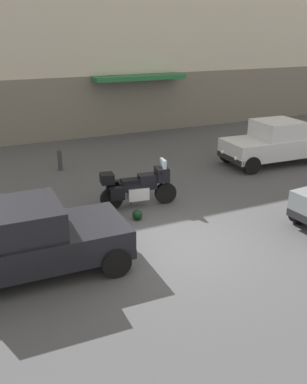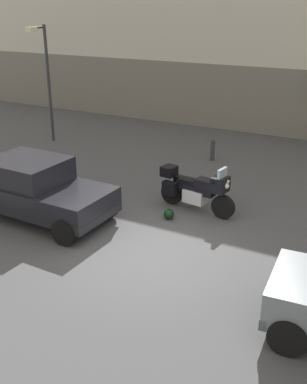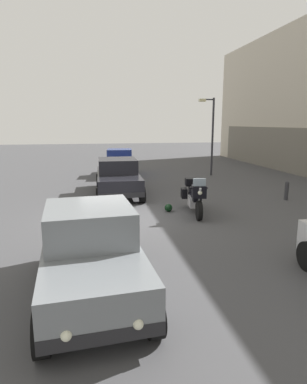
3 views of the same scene
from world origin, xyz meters
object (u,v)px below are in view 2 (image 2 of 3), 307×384
(motorcycle, at_px, (195,189))
(streetlamp_curbside, at_px, (45,72))
(bollard_curbside, at_px, (213,149))
(helmet, at_px, (169,214))
(car_sedan_far, at_px, (30,188))

(motorcycle, xyz_separation_m, streetlamp_curbside, (-7.95, 3.44, 2.14))
(motorcycle, relative_size, bollard_curbside, 2.88)
(motorcycle, height_order, helmet, motorcycle)
(helmet, bearing_deg, motorcycle, 66.64)
(motorcycle, xyz_separation_m, car_sedan_far, (-3.65, -2.36, 0.16))
(car_sedan_far, xyz_separation_m, streetlamp_curbside, (-4.29, 5.80, 1.98))
(streetlamp_curbside, bearing_deg, car_sedan_far, -53.52)
(helmet, height_order, bollard_curbside, bollard_curbside)
(bollard_curbside, bearing_deg, streetlamp_curbside, -172.63)
(motorcycle, relative_size, helmet, 8.06)
(helmet, height_order, car_sedan_far, car_sedan_far)
(bollard_curbside, bearing_deg, car_sedan_far, -109.97)
(helmet, height_order, streetlamp_curbside, streetlamp_curbside)
(streetlamp_curbside, height_order, bollard_curbside, streetlamp_curbside)
(streetlamp_curbside, bearing_deg, helmet, -29.47)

